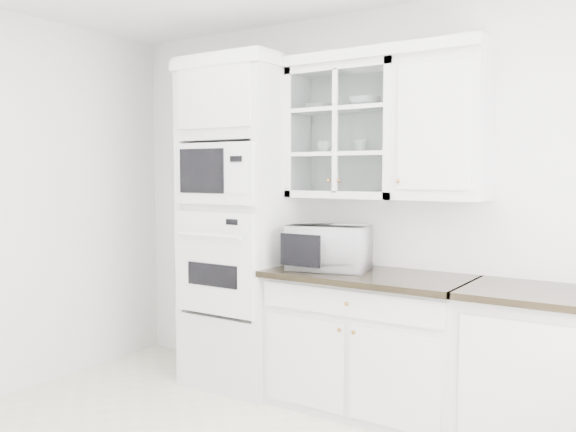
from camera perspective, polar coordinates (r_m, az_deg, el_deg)
The scene contains 12 objects.
room_shell at distance 3.27m, azimuth -4.59°, elevation 7.69°, with size 4.00×3.50×2.70m.
oven_column at distance 4.52m, azimuth -4.30°, elevation -0.67°, with size 0.76×0.68×2.40m.
base_cabinet_run at distance 4.14m, azimuth 7.61°, elevation -11.53°, with size 1.32×0.67×0.92m.
extra_base_cabinet at distance 3.83m, azimuth 21.57°, elevation -13.08°, with size 0.72×0.67×0.92m.
upper_cabinet_glass at distance 4.23m, azimuth 5.53°, elevation 7.82°, with size 0.80×0.33×0.90m.
upper_cabinet_solid at distance 3.96m, azimuth 14.28°, elevation 7.97°, with size 0.55×0.33×0.90m, color silver.
crown_molding at distance 4.32m, azimuth 4.15°, elevation 14.24°, with size 2.14×0.38×0.07m, color white.
countertop_microwave at distance 4.14m, azimuth 3.94°, elevation -2.90°, with size 0.52×0.43×0.30m, color white.
bowl_a at distance 4.35m, azimuth 3.07°, elevation 10.13°, with size 0.19×0.19×0.05m, color white.
bowl_b at distance 4.18m, azimuth 7.16°, elevation 10.51°, with size 0.22×0.22×0.07m, color white.
cup_a at distance 4.31m, azimuth 3.43°, elevation 6.45°, with size 0.11×0.11×0.08m, color white.
cup_b at distance 4.18m, azimuth 6.80°, elevation 6.52°, with size 0.09×0.09×0.09m, color white.
Camera 1 is at (2.01, -2.14, 1.57)m, focal length 38.00 mm.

